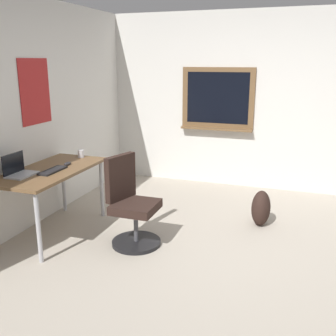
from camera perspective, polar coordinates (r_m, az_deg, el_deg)
name	(u,v)px	position (r m, az deg, el deg)	size (l,w,h in m)	color
ground_plane	(233,259)	(4.02, 9.47, -12.98)	(5.20, 5.20, 0.00)	#ADA393
wall_back	(16,116)	(4.64, -21.27, 7.02)	(5.00, 0.30, 2.60)	silver
wall_right	(265,102)	(6.01, 13.93, 9.26)	(0.22, 5.00, 2.60)	silver
desk	(51,176)	(4.48, -16.72, -1.09)	(1.36, 0.67, 0.75)	brown
office_chair	(131,207)	(4.15, -5.40, -5.68)	(0.52, 0.54, 0.95)	black
laptop	(19,170)	(4.31, -20.92, -0.31)	(0.31, 0.21, 0.23)	#ADAFB5
keyboard	(53,171)	(4.36, -16.43, -0.36)	(0.37, 0.13, 0.02)	black
computer_mouse	(67,164)	(4.58, -14.42, 0.62)	(0.10, 0.06, 0.03)	#262628
coffee_mug	(81,154)	(4.90, -12.56, 2.04)	(0.08, 0.08, 0.09)	silver
backpack	(261,208)	(4.77, 13.36, -5.70)	(0.32, 0.22, 0.42)	black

